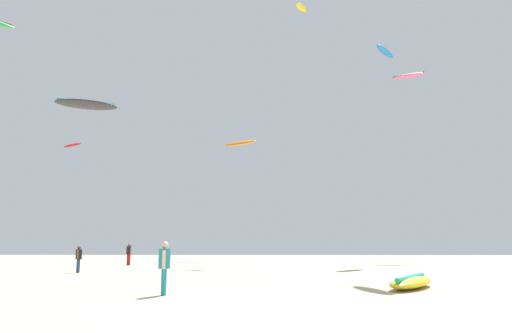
{
  "coord_description": "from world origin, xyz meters",
  "views": [
    {
      "loc": [
        0.68,
        -12.99,
        1.69
      ],
      "look_at": [
        0.0,
        20.43,
        7.13
      ],
      "focal_mm": 33.4,
      "sensor_mm": 36.0,
      "label": 1
    }
  ],
  "objects": [
    {
      "name": "kite_aloft_1",
      "position": [
        -19.95,
        36.35,
        12.1
      ],
      "size": [
        2.86,
        2.26,
        0.65
      ],
      "color": "red"
    },
    {
      "name": "ground_plane",
      "position": [
        0.0,
        0.0,
        0.0
      ],
      "size": [
        120.0,
        120.0,
        0.0
      ],
      "primitive_type": "plane",
      "color": "#C6B28C"
    },
    {
      "name": "kite_grounded_near",
      "position": [
        6.23,
        5.78,
        0.24
      ],
      "size": [
        3.13,
        4.22,
        0.51
      ],
      "color": "yellow",
      "rests_on": "ground"
    },
    {
      "name": "kite_aloft_7",
      "position": [
        -11.8,
        18.79,
        11.29
      ],
      "size": [
        4.32,
        2.73,
        0.7
      ],
      "color": "#2D2D33"
    },
    {
      "name": "kite_aloft_5",
      "position": [
        12.39,
        31.31,
        20.23
      ],
      "size": [
        3.04,
        3.86,
        0.8
      ],
      "color": "blue"
    },
    {
      "name": "kite_aloft_4",
      "position": [
        16.92,
        38.94,
        20.5
      ],
      "size": [
        3.85,
        2.79,
        0.48
      ],
      "color": "#E5598C"
    },
    {
      "name": "person_left",
      "position": [
        -10.38,
        15.35,
        0.92
      ],
      "size": [
        0.36,
        0.52,
        1.58
      ],
      "rotation": [
        0.0,
        0.0,
        3.22
      ],
      "color": "navy",
      "rests_on": "ground"
    },
    {
      "name": "person_foreground",
      "position": [
        -2.72,
        3.18,
        1.03
      ],
      "size": [
        0.4,
        0.58,
        1.77
      ],
      "rotation": [
        0.0,
        0.0,
        3.26
      ],
      "color": "teal",
      "rests_on": "ground"
    },
    {
      "name": "kite_aloft_6",
      "position": [
        -2.12,
        38.72,
        12.73
      ],
      "size": [
        4.2,
        3.32,
        0.87
      ],
      "color": "orange"
    },
    {
      "name": "kite_aloft_3",
      "position": [
        4.7,
        36.0,
        27.39
      ],
      "size": [
        1.75,
        2.29,
        0.48
      ],
      "color": "yellow"
    },
    {
      "name": "person_midground",
      "position": [
        -10.19,
        25.11,
        1.02
      ],
      "size": [
        0.5,
        0.4,
        1.75
      ],
      "rotation": [
        0.0,
        0.0,
        4.1
      ],
      "color": "#B21E23",
      "rests_on": "ground"
    }
  ]
}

